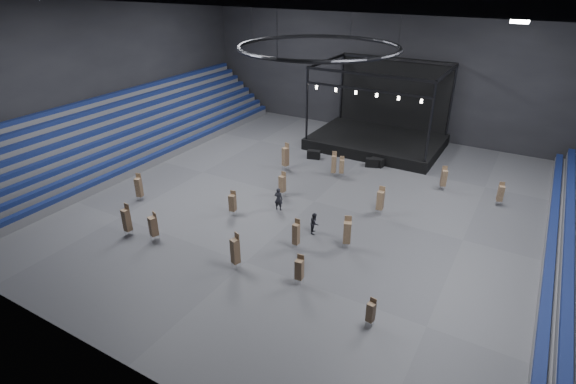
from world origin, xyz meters
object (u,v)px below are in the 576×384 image
Objects in this scene: chair_stack_9 at (342,166)px; crew_member at (315,223)px; chair_stack_14 at (296,234)px; flight_case_mid at (372,163)px; chair_stack_8 at (286,156)px; chair_stack_13 at (235,250)px; chair_stack_1 at (299,269)px; chair_stack_5 at (444,178)px; chair_stack_6 at (153,226)px; flight_case_left at (314,155)px; chair_stack_7 at (282,183)px; chair_stack_3 at (380,200)px; chair_stack_12 at (347,232)px; chair_stack_2 at (371,312)px; chair_stack_15 at (334,164)px; stage at (379,133)px; chair_stack_10 at (139,187)px; man_center at (278,199)px; flight_case_right at (377,162)px; chair_stack_4 at (501,193)px; chair_stack_11 at (127,220)px; chair_stack_0 at (233,202)px.

crew_member is (2.49, -10.69, -0.24)m from chair_stack_9.
chair_stack_9 is 0.86× the size of chair_stack_14.
flight_case_mid is 0.48× the size of chair_stack_8.
chair_stack_1 is at bearing 27.47° from chair_stack_13.
chair_stack_6 reaches higher than chair_stack_5.
flight_case_left is 9.39m from chair_stack_7.
chair_stack_12 is (-0.35, -6.03, 0.05)m from chair_stack_3.
chair_stack_15 is at bearing 129.28° from chair_stack_2.
stage reaches higher than chair_stack_2.
chair_stack_7 is 0.85× the size of chair_stack_13.
chair_stack_10 reaches higher than man_center.
flight_case_left is at bearing 104.51° from chair_stack_12.
chair_stack_13 is at bearing -95.97° from flight_case_right.
chair_stack_4 is at bearing -61.07° from crew_member.
chair_stack_7 is 13.39m from chair_stack_11.
chair_stack_1 reaches higher than flight_case_right.
chair_stack_8 is 14.88m from chair_stack_12.
stage reaches higher than chair_stack_1.
chair_stack_10 is (-13.33, -23.65, -0.16)m from stage.
man_center is at bearing 4.92° from chair_stack_10.
chair_stack_5 is 15.49m from man_center.
chair_stack_13 is at bearing -33.46° from chair_stack_10.
chair_stack_13 is at bearing -90.46° from stage.
man_center is (-6.27, 7.82, -0.13)m from chair_stack_1.
stage reaches higher than man_center.
chair_stack_0 is 0.80× the size of chair_stack_13.
stage is 8.79m from flight_case_left.
chair_stack_11 reaches higher than chair_stack_7.
flight_case_right is 4.68m from chair_stack_9.
crew_member is at bearing -33.80° from chair_stack_8.
chair_stack_6 is (-7.51, -27.76, -0.22)m from stage.
chair_stack_11 reaches higher than chair_stack_5.
chair_stack_5 reaches higher than man_center.
chair_stack_15 is (-2.87, -4.42, 0.84)m from flight_case_right.
chair_stack_15 is at bearing 100.97° from chair_stack_1.
chair_stack_0 is at bearing -69.07° from chair_stack_8.
chair_stack_14 is (-11.85, -14.56, 0.10)m from chair_stack_4.
flight_case_mid is at bearing 32.06° from chair_stack_10.
chair_stack_1 reaches higher than chair_stack_9.
chair_stack_11 is at bearing -114.03° from chair_stack_7.
crew_member is at bearing -2.26° from chair_stack_0.
flight_case_right is 10.13m from chair_stack_3.
chair_stack_13 is at bearing -117.69° from chair_stack_3.
chair_stack_10 is 18.15m from chair_stack_15.
chair_stack_7 is at bearing -80.31° from flight_case_left.
crew_member reaches higher than flight_case_left.
man_center is at bearing -163.05° from chair_stack_4.
man_center is at bearing 150.39° from chair_stack_2.
chair_stack_7 is 2.63m from man_center.
chair_stack_2 is (8.03, -21.80, 0.54)m from flight_case_mid.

